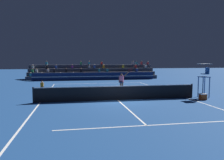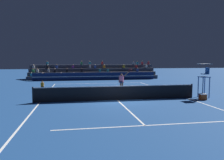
% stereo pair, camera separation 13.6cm
% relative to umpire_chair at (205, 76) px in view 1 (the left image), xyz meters
% --- Properties ---
extents(ground_plane, '(120.00, 120.00, 0.00)m').
position_rel_umpire_chair_xyz_m(ground_plane, '(-7.00, 0.00, -1.72)').
color(ground_plane, navy).
extents(court_lines, '(11.10, 23.90, 0.01)m').
position_rel_umpire_chair_xyz_m(court_lines, '(-7.00, 0.00, -1.71)').
color(court_lines, white).
rests_on(court_lines, ground).
extents(tennis_net, '(12.00, 0.10, 1.10)m').
position_rel_umpire_chair_xyz_m(tennis_net, '(-7.00, 0.00, -1.17)').
color(tennis_net, black).
rests_on(tennis_net, ground).
extents(sponsor_banner_wall, '(18.00, 0.26, 1.10)m').
position_rel_umpire_chair_xyz_m(sponsor_banner_wall, '(-7.00, 16.66, -1.17)').
color(sponsor_banner_wall, navy).
rests_on(sponsor_banner_wall, ground).
extents(bleacher_stand, '(20.08, 3.80, 2.83)m').
position_rel_umpire_chair_xyz_m(bleacher_stand, '(-7.01, 19.82, -0.88)').
color(bleacher_stand, '#383D4C').
rests_on(bleacher_stand, ground).
extents(umpire_chair, '(0.76, 0.84, 2.67)m').
position_rel_umpire_chair_xyz_m(umpire_chair, '(0.00, 0.00, 0.00)').
color(umpire_chair, '#285699').
rests_on(umpire_chair, ground).
extents(ball_kid_courtside, '(0.30, 0.36, 0.84)m').
position_rel_umpire_chair_xyz_m(ball_kid_courtside, '(-13.34, 7.32, -1.39)').
color(ball_kid_courtside, black).
rests_on(ball_kid_courtside, ground).
extents(tennis_player, '(1.10, 0.94, 2.27)m').
position_rel_umpire_chair_xyz_m(tennis_player, '(-5.84, 3.77, -0.74)').
color(tennis_player, brown).
rests_on(tennis_player, ground).
extents(tennis_ball, '(0.07, 0.07, 0.07)m').
position_rel_umpire_chair_xyz_m(tennis_ball, '(-3.82, 8.32, -1.68)').
color(tennis_ball, '#C6DB33').
rests_on(tennis_ball, ground).
extents(equipment_cooler, '(0.50, 0.38, 0.45)m').
position_rel_umpire_chair_xyz_m(equipment_cooler, '(-0.73, -0.98, -1.49)').
color(equipment_cooler, '#D84C19').
rests_on(equipment_cooler, ground).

